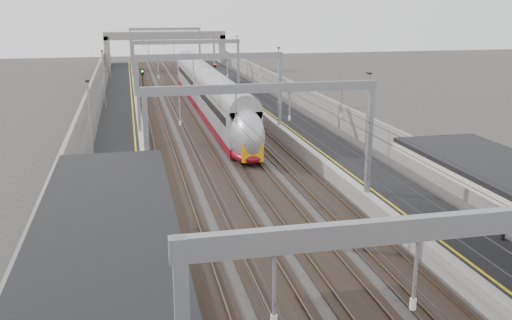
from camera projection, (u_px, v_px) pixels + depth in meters
name	position (u px, v px, depth m)	size (l,w,h in m)	color
platform_left	(121.00, 130.00, 52.37)	(4.00, 120.00, 1.00)	black
platform_right	(288.00, 123.00, 55.74)	(4.00, 120.00, 1.00)	black
tracks	(207.00, 131.00, 54.17)	(11.40, 140.00, 0.20)	black
overhead_line	(197.00, 60.00, 58.79)	(13.00, 140.00, 6.60)	gray
overbridge	(165.00, 40.00, 104.55)	(22.00, 2.20, 6.90)	slate
wall_left	(84.00, 120.00, 51.40)	(0.30, 120.00, 3.20)	slate
wall_right	(320.00, 110.00, 56.12)	(0.30, 120.00, 3.20)	slate
train	(210.00, 97.00, 61.90)	(2.58, 47.05, 4.09)	maroon
signal_green	(143.00, 77.00, 74.84)	(0.32, 0.32, 3.48)	black
signal_red_near	(205.00, 74.00, 78.14)	(0.32, 0.32, 3.48)	black
signal_red_far	(215.00, 70.00, 83.59)	(0.32, 0.32, 3.48)	black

